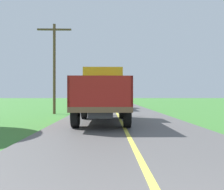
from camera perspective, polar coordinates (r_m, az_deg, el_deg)
banana_truck_near at (r=11.50m, az=-2.38°, el=0.38°), size 2.38×5.82×2.80m
banana_truck_far at (r=22.23m, az=-1.55°, el=0.17°), size 2.38×5.81×2.80m
utility_pole_roadside at (r=17.16m, az=-14.55°, el=7.61°), size 2.51×0.20×6.65m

